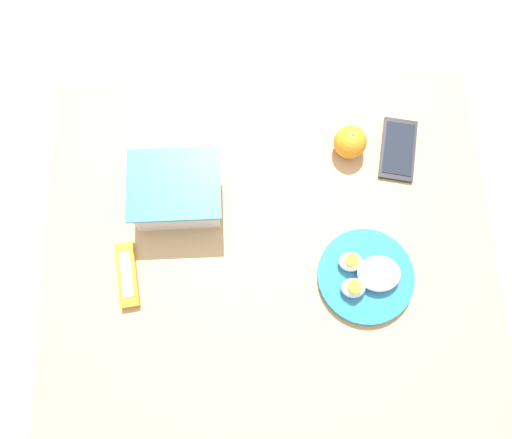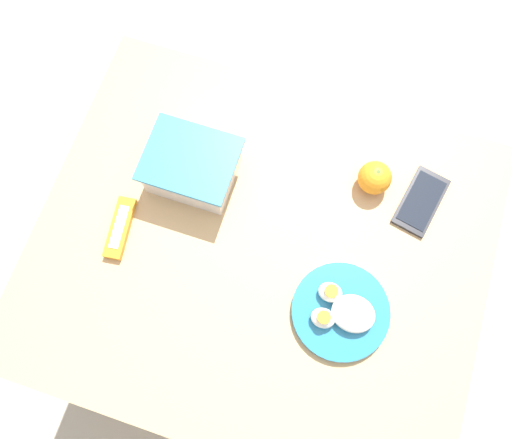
{
  "view_description": "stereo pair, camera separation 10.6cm",
  "coord_description": "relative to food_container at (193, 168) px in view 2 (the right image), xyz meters",
  "views": [
    {
      "loc": [
        -0.04,
        -0.24,
        1.81
      ],
      "look_at": [
        -0.03,
        0.06,
        0.79
      ],
      "focal_mm": 35.0,
      "sensor_mm": 36.0,
      "label": 1
    },
    {
      "loc": [
        0.07,
        -0.23,
        1.81
      ],
      "look_at": [
        -0.03,
        0.06,
        0.79
      ],
      "focal_mm": 35.0,
      "sensor_mm": 36.0,
      "label": 2
    }
  ],
  "objects": [
    {
      "name": "ground_plane",
      "position": [
        0.19,
        -0.12,
        -0.8
      ],
      "size": [
        10.0,
        10.0,
        0.0
      ],
      "primitive_type": "plane",
      "color": "#B2A899"
    },
    {
      "name": "table",
      "position": [
        0.19,
        -0.12,
        -0.13
      ],
      "size": [
        0.98,
        0.82,
        0.76
      ],
      "color": "tan",
      "rests_on": "ground_plane"
    },
    {
      "name": "cell_phone",
      "position": [
        0.5,
        0.1,
        -0.04
      ],
      "size": [
        0.11,
        0.16,
        0.01
      ],
      "color": "#232328",
      "rests_on": "table"
    },
    {
      "name": "orange_fruit",
      "position": [
        0.38,
        0.1,
        -0.01
      ],
      "size": [
        0.07,
        0.07,
        0.07
      ],
      "color": "orange",
      "rests_on": "table"
    },
    {
      "name": "food_container",
      "position": [
        0.0,
        0.0,
        0.0
      ],
      "size": [
        0.19,
        0.16,
        0.1
      ],
      "color": "white",
      "rests_on": "table"
    },
    {
      "name": "candy_bar",
      "position": [
        -0.11,
        -0.17,
        -0.03
      ],
      "size": [
        0.06,
        0.14,
        0.02
      ],
      "color": "orange",
      "rests_on": "table"
    },
    {
      "name": "rice_plate",
      "position": [
        0.39,
        -0.19,
        -0.02
      ],
      "size": [
        0.2,
        0.2,
        0.05
      ],
      "color": "teal",
      "rests_on": "table"
    }
  ]
}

